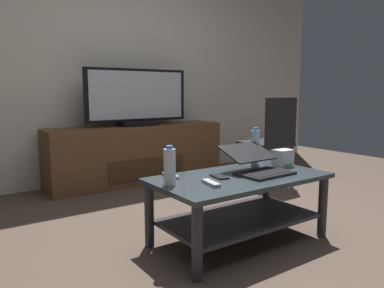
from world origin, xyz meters
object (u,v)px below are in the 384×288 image
at_px(water_bottle_near, 170,167).
at_px(cell_phone, 219,177).
at_px(soundbar_remote, 170,176).
at_px(television, 138,99).
at_px(tv_remote, 211,183).
at_px(router_box, 283,158).
at_px(dining_chair, 272,137).
at_px(coffee_table, 239,196).
at_px(media_cabinet, 138,154).
at_px(laptop, 258,165).
at_px(water_bottle_far, 255,147).

height_order(water_bottle_near, cell_phone, water_bottle_near).
xyz_separation_m(cell_phone, soundbar_remote, (-0.25, 0.18, 0.01)).
xyz_separation_m(television, tv_remote, (-0.48, -1.90, -0.45)).
relative_size(router_box, cell_phone, 0.95).
bearing_deg(dining_chair, coffee_table, -144.56).
bearing_deg(water_bottle_near, coffee_table, -5.90).
bearing_deg(media_cabinet, cell_phone, -100.15).
relative_size(television, tv_remote, 7.20).
xyz_separation_m(coffee_table, tv_remote, (-0.30, -0.08, 0.15)).
relative_size(water_bottle_near, cell_phone, 1.66).
bearing_deg(dining_chair, laptop, -140.69).
distance_m(media_cabinet, water_bottle_far, 1.65).
bearing_deg(coffee_table, media_cabinet, 84.25).
bearing_deg(soundbar_remote, media_cabinet, 75.44).
bearing_deg(soundbar_remote, dining_chair, 27.11).
xyz_separation_m(television, cell_phone, (-0.32, -1.78, -0.46)).
xyz_separation_m(television, water_bottle_near, (-0.68, -1.77, -0.35)).
bearing_deg(tv_remote, soundbar_remote, 117.41).
xyz_separation_m(media_cabinet, cell_phone, (-0.32, -1.80, 0.14)).
bearing_deg(laptop, media_cabinet, 89.00).
bearing_deg(laptop, television, 88.99).
bearing_deg(soundbar_remote, laptop, -17.67).
bearing_deg(router_box, dining_chair, 46.94).
height_order(dining_chair, soundbar_remote, dining_chair).
bearing_deg(soundbar_remote, television, 75.19).
xyz_separation_m(water_bottle_near, soundbar_remote, (0.11, 0.17, -0.10)).
xyz_separation_m(water_bottle_far, tv_remote, (-0.65, -0.30, -0.12)).
height_order(dining_chair, cell_phone, dining_chair).
distance_m(laptop, tv_remote, 0.46).
distance_m(water_bottle_near, water_bottle_far, 0.86).
relative_size(media_cabinet, television, 1.67).
height_order(cell_phone, tv_remote, tv_remote).
xyz_separation_m(dining_chair, water_bottle_far, (-0.89, -0.66, 0.06)).
xyz_separation_m(media_cabinet, dining_chair, (1.05, -0.96, 0.20)).
bearing_deg(coffee_table, cell_phone, 164.20).
height_order(television, water_bottle_near, television).
bearing_deg(tv_remote, dining_chair, 42.14).
distance_m(coffee_table, router_box, 0.49).
relative_size(router_box, soundbar_remote, 0.83).
relative_size(water_bottle_near, soundbar_remote, 1.45).
bearing_deg(coffee_table, dining_chair, 35.44).
bearing_deg(dining_chair, tv_remote, -147.93).
height_order(tv_remote, soundbar_remote, same).
height_order(coffee_table, dining_chair, dining_chair).
height_order(television, water_bottle_far, television).
xyz_separation_m(water_bottle_far, soundbar_remote, (-0.74, 0.00, -0.12)).
xyz_separation_m(media_cabinet, soundbar_remote, (-0.57, -1.62, 0.14)).
bearing_deg(soundbar_remote, water_bottle_near, -117.62).
distance_m(coffee_table, television, 1.92).
xyz_separation_m(coffee_table, water_bottle_near, (-0.50, 0.05, 0.25)).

